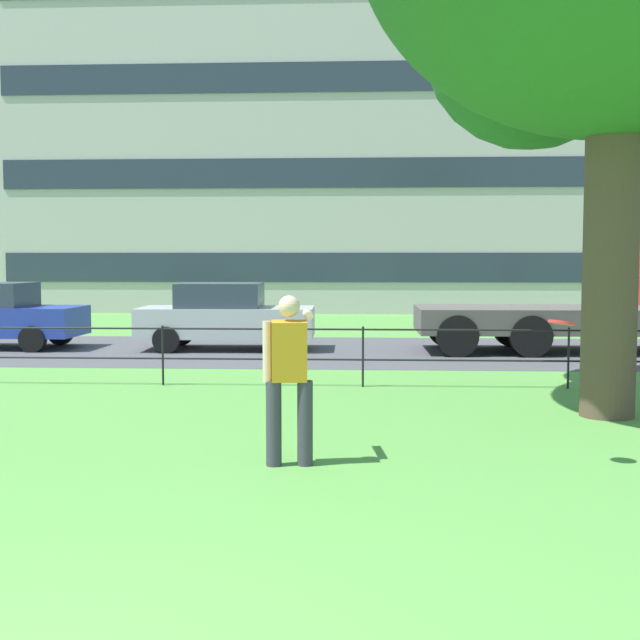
{
  "coord_description": "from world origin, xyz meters",
  "views": [
    {
      "loc": [
        1.72,
        -3.72,
        2.13
      ],
      "look_at": [
        1.11,
        7.39,
        1.3
      ],
      "focal_mm": 47.23,
      "sensor_mm": 36.0,
      "label": 1
    }
  ],
  "objects": [
    {
      "name": "street_strip",
      "position": [
        0.0,
        15.33,
        0.0
      ],
      "size": [
        80.0,
        6.43,
        0.01
      ],
      "primitive_type": "cube",
      "color": "#4C4C51",
      "rests_on": "ground"
    },
    {
      "name": "park_fence",
      "position": [
        -0.0,
        10.03,
        0.67
      ],
      "size": [
        30.02,
        0.04,
        1.0
      ],
      "color": "black",
      "rests_on": "ground"
    },
    {
      "name": "person_thrower",
      "position": [
        0.94,
        4.76,
        0.95
      ],
      "size": [
        0.51,
        0.8,
        1.75
      ],
      "color": "#383842",
      "rests_on": "ground"
    },
    {
      "name": "frisbee",
      "position": [
        3.69,
        4.86,
        1.47
      ],
      "size": [
        0.38,
        0.38,
        0.07
      ],
      "color": "red"
    },
    {
      "name": "car_silver_center",
      "position": [
        -1.54,
        15.49,
        0.78
      ],
      "size": [
        4.04,
        1.88,
        1.54
      ],
      "color": "#B7BABF",
      "rests_on": "ground"
    },
    {
      "name": "flatbed_truck_right",
      "position": [
        7.65,
        15.47,
        1.22
      ],
      "size": [
        7.34,
        2.53,
        2.75
      ],
      "color": "#B22323",
      "rests_on": "ground"
    },
    {
      "name": "apartment_building_background",
      "position": [
        3.43,
        33.59,
        7.21
      ],
      "size": [
        37.09,
        11.85,
        14.42
      ],
      "color": "#B7B2AD",
      "rests_on": "ground"
    }
  ]
}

